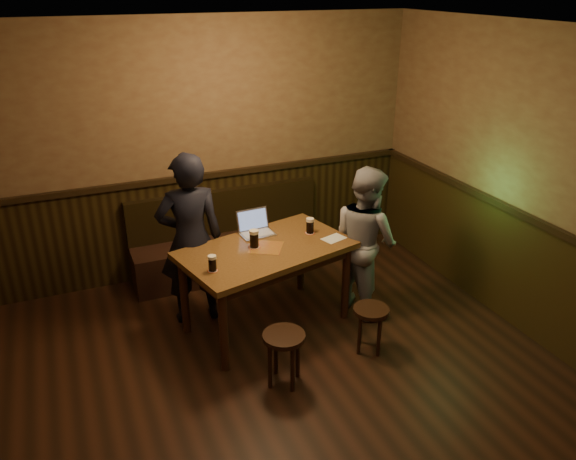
# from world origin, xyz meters

# --- Properties ---
(room) EXTENTS (5.04, 6.04, 2.84)m
(room) POSITION_xyz_m (0.00, 0.22, 1.20)
(room) COLOR black
(room) RESTS_ON ground
(bench) EXTENTS (2.20, 0.50, 0.95)m
(bench) POSITION_xyz_m (0.25, 2.75, 0.31)
(bench) COLOR black
(bench) RESTS_ON ground
(pub_table) EXTENTS (1.73, 1.24, 0.84)m
(pub_table) POSITION_xyz_m (0.25, 1.57, 0.73)
(pub_table) COLOR #503316
(pub_table) RESTS_ON ground
(stool_left) EXTENTS (0.40, 0.40, 0.48)m
(stool_left) POSITION_xyz_m (0.06, 0.70, 0.38)
(stool_left) COLOR black
(stool_left) RESTS_ON ground
(stool_right) EXTENTS (0.38, 0.38, 0.44)m
(stool_right) POSITION_xyz_m (0.96, 0.82, 0.35)
(stool_right) COLOR black
(stool_right) RESTS_ON ground
(pint_left) EXTENTS (0.09, 0.09, 0.15)m
(pint_left) POSITION_xyz_m (-0.33, 1.32, 0.91)
(pint_left) COLOR #A13413
(pint_left) RESTS_ON pub_table
(pint_mid) EXTENTS (0.11, 0.11, 0.18)m
(pint_mid) POSITION_xyz_m (0.15, 1.61, 0.93)
(pint_mid) COLOR #A13413
(pint_mid) RESTS_ON pub_table
(pint_right) EXTENTS (0.10, 0.10, 0.16)m
(pint_right) POSITION_xyz_m (0.76, 1.70, 0.92)
(pint_right) COLOR #A13413
(pint_right) RESTS_ON pub_table
(laptop) EXTENTS (0.33, 0.28, 0.23)m
(laptop) POSITION_xyz_m (0.26, 1.91, 0.90)
(laptop) COLOR silver
(laptop) RESTS_ON pub_table
(menu) EXTENTS (0.25, 0.21, 0.00)m
(menu) POSITION_xyz_m (0.91, 1.49, 0.84)
(menu) COLOR silver
(menu) RESTS_ON pub_table
(person_suit) EXTENTS (0.65, 0.46, 1.71)m
(person_suit) POSITION_xyz_m (-0.37, 1.96, 0.86)
(person_suit) COLOR black
(person_suit) RESTS_ON ground
(person_grey) EXTENTS (0.69, 0.82, 1.51)m
(person_grey) POSITION_xyz_m (1.27, 1.50, 0.75)
(person_grey) COLOR gray
(person_grey) RESTS_ON ground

